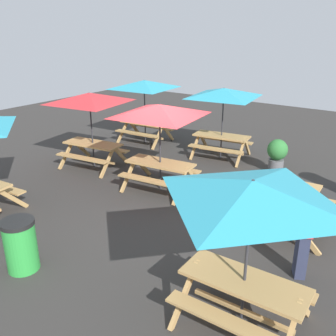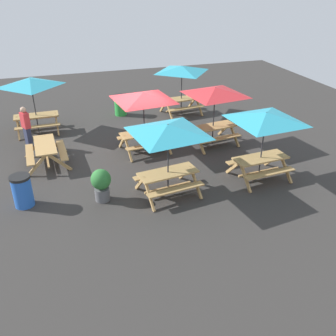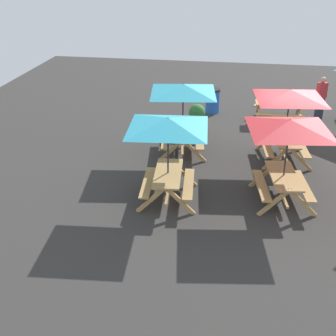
{
  "view_description": "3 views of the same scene",
  "coord_description": "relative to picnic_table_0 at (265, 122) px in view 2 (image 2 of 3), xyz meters",
  "views": [
    {
      "loc": [
        5.19,
        -7.28,
        4.14
      ],
      "look_at": [
        0.28,
        -0.38,
        0.9
      ],
      "focal_mm": 40.0,
      "sensor_mm": 36.0,
      "label": 1
    },
    {
      "loc": [
        2.75,
        12.83,
        6.13
      ],
      "look_at": [
        -0.24,
        3.39,
        0.9
      ],
      "focal_mm": 40.0,
      "sensor_mm": 36.0,
      "label": 2
    },
    {
      "loc": [
        -14.37,
        1.54,
        6.21
      ],
      "look_at": [
        -3.42,
        3.35,
        0.9
      ],
      "focal_mm": 50.0,
      "sensor_mm": 36.0,
      "label": 3
    }
  ],
  "objects": [
    {
      "name": "ground_plane",
      "position": [
        3.42,
        -3.35,
        -1.99
      ],
      "size": [
        26.27,
        26.27,
        0.0
      ],
      "primitive_type": "plane",
      "color": "#33302D",
      "rests_on": "ground"
    },
    {
      "name": "picnic_table_0",
      "position": [
        0.0,
        0.0,
        0.0
      ],
      "size": [
        2.82,
        2.82,
        2.34
      ],
      "rotation": [
        0.0,
        0.0,
        0.08
      ],
      "color": "tan",
      "rests_on": "ground"
    },
    {
      "name": "picnic_table_1",
      "position": [
        3.08,
        -3.21,
        0.0
      ],
      "size": [
        2.81,
        2.81,
        2.34
      ],
      "rotation": [
        0.0,
        0.0,
        0.11
      ],
      "color": "tan",
      "rests_on": "ground"
    },
    {
      "name": "picnic_table_2",
      "position": [
        3.18,
        0.04,
        0.0
      ],
      "size": [
        2.8,
        2.8,
        2.34
      ],
      "rotation": [
        0.0,
        0.0,
        0.14
      ],
      "color": "tan",
      "rests_on": "ground"
    },
    {
      "name": "picnic_table_3",
      "position": [
        0.36,
        -6.76,
        0.0
      ],
      "size": [
        2.2,
        2.2,
        2.34
      ],
      "rotation": [
        0.0,
        0.0,
        0.11
      ],
      "color": "tan",
      "rests_on": "ground"
    },
    {
      "name": "picnic_table_4",
      "position": [
        6.68,
        -3.21,
        -1.43
      ],
      "size": [
        1.61,
        1.86,
        0.81
      ],
      "rotation": [
        0.0,
        0.0,
        1.62
      ],
      "color": "tan",
      "rests_on": "ground"
    },
    {
      "name": "picnic_table_5",
      "position": [
        6.95,
        -6.43,
        0.0
      ],
      "size": [
        2.04,
        2.04,
        2.34
      ],
      "rotation": [
        0.0,
        0.0,
        0.02
      ],
      "color": "tan",
      "rests_on": "ground"
    },
    {
      "name": "picnic_table_6",
      "position": [
        0.36,
        -3.02,
        0.0
      ],
      "size": [
        2.8,
        2.8,
        2.34
      ],
      "rotation": [
        0.0,
        0.0,
        0.14
      ],
      "color": "tan",
      "rests_on": "ground"
    },
    {
      "name": "trash_bin_blue",
      "position": [
        7.4,
        -0.62,
        -1.49
      ],
      "size": [
        0.59,
        0.59,
        0.98
      ],
      "color": "blue",
      "rests_on": "ground"
    },
    {
      "name": "trash_bin_green",
      "position": [
        3.17,
        -7.5,
        -1.49
      ],
      "size": [
        0.59,
        0.59,
        0.98
      ],
      "color": "green",
      "rests_on": "ground"
    },
    {
      "name": "potted_plant_0",
      "position": [
        5.17,
        -0.22,
        -1.41
      ],
      "size": [
        0.6,
        0.6,
        1.02
      ],
      "color": "#59595B",
      "rests_on": "ground"
    },
    {
      "name": "person_standing",
      "position": [
        7.3,
        -4.8,
        -1.1
      ],
      "size": [
        0.36,
        0.42,
        1.67
      ],
      "rotation": [
        0.0,
        0.0,
        2.05
      ],
      "color": "#2D334C",
      "rests_on": "ground"
    }
  ]
}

